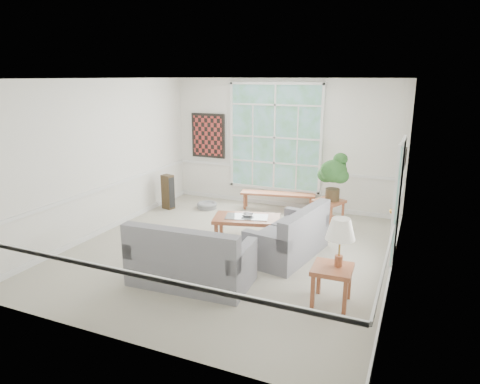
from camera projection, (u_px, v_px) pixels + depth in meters
name	position (u px, v px, depth m)	size (l,w,h in m)	color
floor	(231.00, 250.00, 7.72)	(5.50, 6.00, 0.01)	#A8A290
ceiling	(229.00, 79.00, 6.93)	(5.50, 6.00, 0.02)	white
wall_back	(283.00, 144.00, 9.99)	(5.50, 0.02, 3.00)	white
wall_front	(116.00, 222.00, 4.67)	(5.50, 0.02, 3.00)	white
wall_left	(103.00, 157.00, 8.37)	(0.02, 6.00, 3.00)	white
wall_right	(400.00, 184.00, 6.28)	(0.02, 6.00, 3.00)	white
window_back	(275.00, 138.00, 9.99)	(2.30, 0.08, 2.40)	white
entry_door	(397.00, 203.00, 6.94)	(0.08, 0.90, 2.10)	white
door_sidelight	(395.00, 207.00, 6.36)	(0.08, 0.26, 1.90)	white
wall_art	(208.00, 136.00, 10.66)	(0.90, 0.06, 1.10)	#581E1B
wall_frame_near	(404.00, 160.00, 7.83)	(0.04, 0.26, 0.32)	black
wall_frame_far	(405.00, 156.00, 8.19)	(0.04, 0.26, 0.32)	black
loveseat_right	(288.00, 231.00, 7.39)	(0.85, 1.64, 0.89)	slate
loveseat_front	(191.00, 252.00, 6.40)	(1.79, 0.93, 0.97)	slate
coffee_table	(247.00, 229.00, 8.13)	(1.24, 0.68, 0.46)	#974F31
pewter_bowl	(247.00, 215.00, 8.10)	(0.27, 0.27, 0.07)	#96969B
window_bench	(278.00, 201.00, 10.01)	(1.73, 0.34, 0.40)	#974F31
end_table	(328.00, 212.00, 9.00)	(0.53, 0.53, 0.53)	#974F31
houseplant	(333.00, 177.00, 8.77)	(0.59, 0.59, 1.02)	#295924
side_table	(331.00, 285.00, 5.85)	(0.53, 0.53, 0.54)	#974F31
table_lamp	(340.00, 243.00, 5.72)	(0.40, 0.40, 0.68)	white
pet_bed	(207.00, 205.00, 10.15)	(0.47, 0.47, 0.14)	gray
floor_speaker	(168.00, 192.00, 10.05)	(0.25, 0.20, 0.81)	#3C2D19
cat	(298.00, 217.00, 7.88)	(0.31, 0.22, 0.15)	black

